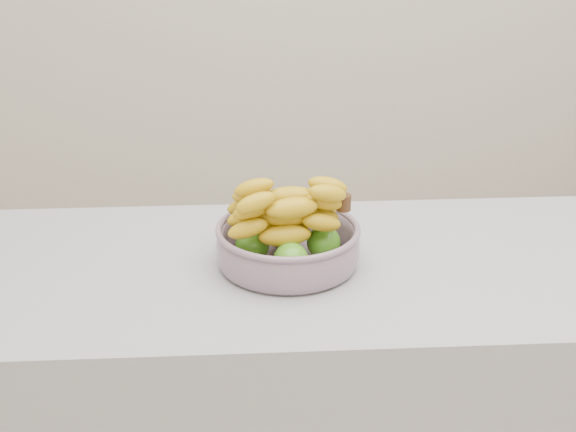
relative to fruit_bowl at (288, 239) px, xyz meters
name	(u,v)px	position (x,y,z in m)	size (l,w,h in m)	color
fruit_bowl	(288,239)	(0.00, 0.00, 0.00)	(0.27, 0.27, 0.16)	#8A9AA5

